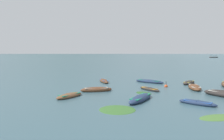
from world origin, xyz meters
The scene contains 17 objects.
ground_plane centered at (0.00, 1500.00, 0.00)m, with size 6000.00×6000.00×0.00m, color #385660.
mountain_1 centered at (-572.56, 1893.56, 210.78)m, with size 1510.41×1510.41×421.57m, color #4C5B56.
mountain_2 centered at (456.21, 1920.33, 109.99)m, with size 625.15×625.15×219.98m, color #4C5B56.
rowboat_1 centered at (2.46, 24.83, 0.17)m, with size 4.18×3.43×0.54m.
rowboat_2 centered at (1.80, 18.63, 0.13)m, with size 2.42×2.90×0.40m.
rowboat_3 centered at (-4.06, 17.55, 0.19)m, with size 3.62×2.05×0.61m.
rowboat_4 centered at (-4.00, 24.90, 0.17)m, with size 2.11×3.98×0.53m.
rowboat_5 centered at (7.67, 24.02, 0.16)m, with size 2.77×3.41×0.52m.
rowboat_7 centered at (7.12, 19.86, 0.19)m, with size 1.77×4.06×0.62m.
rowboat_9 centered at (0.44, 13.42, 0.19)m, with size 2.87×4.50×0.60m.
rowboat_10 centered at (4.94, 12.22, 0.14)m, with size 2.93×2.39×0.45m.
rowboat_12 centered at (-6.16, 14.32, 0.16)m, with size 2.43×3.28×0.49m.
ferry_0 centered at (77.46, 190.32, 0.45)m, with size 7.49×3.75×2.54m.
mooring_buoy centered at (4.07, 21.07, 0.09)m, with size 0.42×0.42×0.82m.
weed_patch_1 centered at (5.18, 8.77, 0.00)m, with size 2.92×1.35×0.14m, color #477033.
weed_patch_2 centered at (1.00, 16.85, 0.00)m, with size 2.01×1.34×0.14m, color #2D5628.
weed_patch_4 centered at (-1.47, 10.23, 0.00)m, with size 2.71×2.68×0.14m, color #38662D.
Camera 1 is at (-0.84, -5.04, 4.16)m, focal length 33.94 mm.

